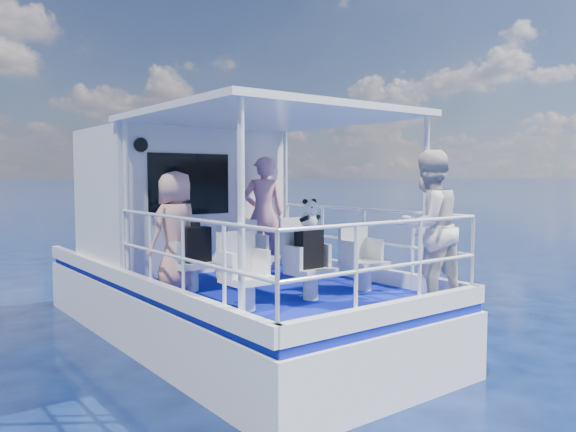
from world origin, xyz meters
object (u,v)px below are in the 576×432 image
object	(u,v)px
backpack_center	(309,248)
panda	(309,214)
passenger_port_fwd	(176,231)
passenger_stbd_aft	(428,227)

from	to	relation	value
backpack_center	panda	distance (m)	0.41
passenger_port_fwd	backpack_center	size ratio (longest dim) A/B	3.26
panda	passenger_stbd_aft	bearing A→B (deg)	-44.22
passenger_stbd_aft	panda	distance (m)	1.38
passenger_stbd_aft	panda	xyz separation A→B (m)	(-0.98, 0.95, 0.14)
backpack_center	passenger_stbd_aft	bearing A→B (deg)	-44.49
backpack_center	panda	bearing A→B (deg)	-107.46
passenger_port_fwd	panda	bearing A→B (deg)	108.02
passenger_stbd_aft	passenger_port_fwd	bearing A→B (deg)	-44.03
passenger_port_fwd	passenger_stbd_aft	world-z (taller)	passenger_stbd_aft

